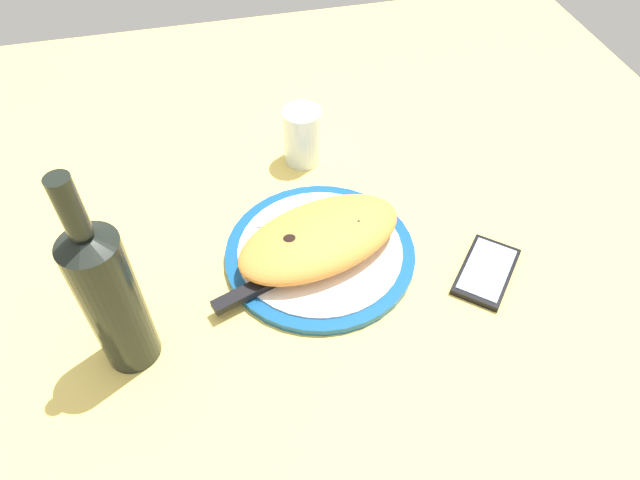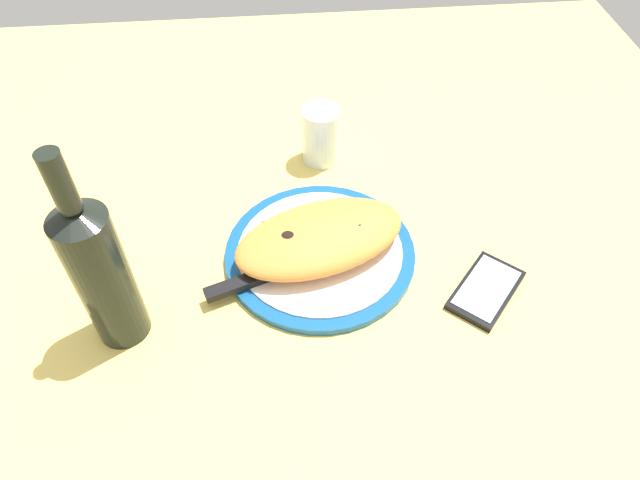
% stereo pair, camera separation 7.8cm
% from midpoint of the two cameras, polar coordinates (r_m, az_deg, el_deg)
% --- Properties ---
extents(ground_plane, '(1.50, 1.50, 0.03)m').
position_cam_midpoint_polar(ground_plane, '(0.87, -2.57, -2.35)').
color(ground_plane, '#EACC60').
extents(plate, '(0.28, 0.28, 0.02)m').
position_cam_midpoint_polar(plate, '(0.85, -2.62, -1.40)').
color(plate, navy).
rests_on(plate, ground_plane).
extents(calzone, '(0.28, 0.20, 0.05)m').
position_cam_midpoint_polar(calzone, '(0.83, -2.99, 0.27)').
color(calzone, orange).
rests_on(calzone, plate).
extents(fork, '(0.16, 0.04, 0.00)m').
position_cam_midpoint_polar(fork, '(0.88, -4.69, 1.85)').
color(fork, silver).
rests_on(fork, plate).
extents(knife, '(0.23, 0.10, 0.01)m').
position_cam_midpoint_polar(knife, '(0.81, -8.00, -4.36)').
color(knife, silver).
rests_on(knife, plate).
extents(smartphone, '(0.13, 0.14, 0.01)m').
position_cam_midpoint_polar(smartphone, '(0.85, 13.70, -3.17)').
color(smartphone, black).
rests_on(smartphone, ground_plane).
extents(water_glass, '(0.06, 0.06, 0.10)m').
position_cam_midpoint_polar(water_glass, '(0.99, -4.04, 9.91)').
color(water_glass, silver).
rests_on(water_glass, ground_plane).
extents(wine_bottle, '(0.07, 0.07, 0.30)m').
position_cam_midpoint_polar(wine_bottle, '(0.72, -23.09, -5.31)').
color(wine_bottle, black).
rests_on(wine_bottle, ground_plane).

